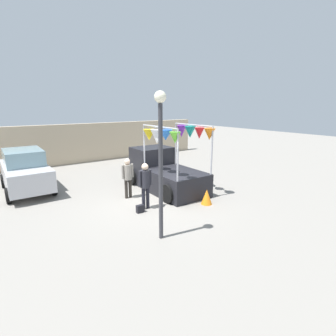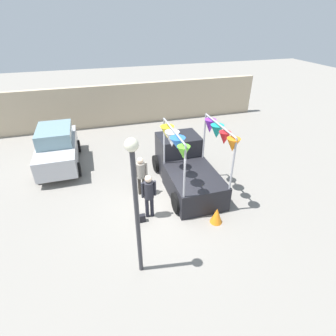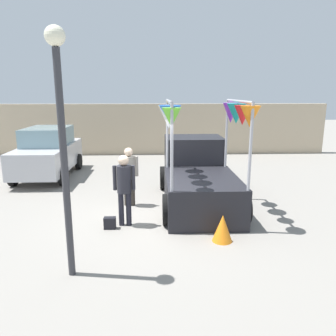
{
  "view_description": "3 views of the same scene",
  "coord_description": "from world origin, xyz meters",
  "px_view_note": "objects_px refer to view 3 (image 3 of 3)",
  "views": [
    {
      "loc": [
        -5.33,
        -8.47,
        3.81
      ],
      "look_at": [
        1.08,
        0.59,
        1.12
      ],
      "focal_mm": 28.0,
      "sensor_mm": 36.0,
      "label": 1
    },
    {
      "loc": [
        -2.13,
        -7.69,
        6.45
      ],
      "look_at": [
        0.34,
        0.67,
        1.24
      ],
      "focal_mm": 28.0,
      "sensor_mm": 36.0,
      "label": 2
    },
    {
      "loc": [
        0.04,
        -7.99,
        3.18
      ],
      "look_at": [
        0.39,
        0.12,
        1.29
      ],
      "focal_mm": 35.0,
      "sensor_mm": 36.0,
      "label": 3
    }
  ],
  "objects_px": {
    "person_customer": "(124,183)",
    "handbag": "(110,223)",
    "street_lamp": "(61,123)",
    "folded_kite_bundle_tangerine": "(223,228)",
    "person_vendor": "(129,171)",
    "parked_car": "(48,152)",
    "vendor_truck": "(197,172)"
  },
  "relations": [
    {
      "from": "street_lamp",
      "to": "folded_kite_bundle_tangerine",
      "type": "xyz_separation_m",
      "value": [
        2.96,
        1.2,
        -2.4
      ]
    },
    {
      "from": "person_vendor",
      "to": "street_lamp",
      "type": "relative_size",
      "value": 0.4
    },
    {
      "from": "vendor_truck",
      "to": "parked_car",
      "type": "height_order",
      "value": "vendor_truck"
    },
    {
      "from": "parked_car",
      "to": "vendor_truck",
      "type": "bearing_deg",
      "value": -31.16
    },
    {
      "from": "person_vendor",
      "to": "folded_kite_bundle_tangerine",
      "type": "xyz_separation_m",
      "value": [
        2.18,
        -2.43,
        -0.71
      ]
    },
    {
      "from": "vendor_truck",
      "to": "street_lamp",
      "type": "height_order",
      "value": "street_lamp"
    },
    {
      "from": "person_customer",
      "to": "street_lamp",
      "type": "bearing_deg",
      "value": -109.32
    },
    {
      "from": "person_customer",
      "to": "vendor_truck",
      "type": "bearing_deg",
      "value": 40.94
    },
    {
      "from": "person_customer",
      "to": "folded_kite_bundle_tangerine",
      "type": "relative_size",
      "value": 2.9
    },
    {
      "from": "handbag",
      "to": "street_lamp",
      "type": "relative_size",
      "value": 0.07
    },
    {
      "from": "person_customer",
      "to": "street_lamp",
      "type": "relative_size",
      "value": 0.42
    },
    {
      "from": "person_customer",
      "to": "handbag",
      "type": "height_order",
      "value": "person_customer"
    },
    {
      "from": "handbag",
      "to": "street_lamp",
      "type": "bearing_deg",
      "value": -101.85
    },
    {
      "from": "parked_car",
      "to": "person_customer",
      "type": "height_order",
      "value": "parked_car"
    },
    {
      "from": "parked_car",
      "to": "street_lamp",
      "type": "height_order",
      "value": "street_lamp"
    },
    {
      "from": "folded_kite_bundle_tangerine",
      "to": "handbag",
      "type": "bearing_deg",
      "value": 162.8
    },
    {
      "from": "folded_kite_bundle_tangerine",
      "to": "parked_car",
      "type": "bearing_deg",
      "value": 133.04
    },
    {
      "from": "vendor_truck",
      "to": "person_vendor",
      "type": "bearing_deg",
      "value": -172.24
    },
    {
      "from": "person_customer",
      "to": "person_vendor",
      "type": "xyz_separation_m",
      "value": [
        0.01,
        1.44,
        -0.05
      ]
    },
    {
      "from": "street_lamp",
      "to": "folded_kite_bundle_tangerine",
      "type": "relative_size",
      "value": 6.95
    },
    {
      "from": "parked_car",
      "to": "street_lamp",
      "type": "distance_m",
      "value": 7.74
    },
    {
      "from": "person_customer",
      "to": "folded_kite_bundle_tangerine",
      "type": "xyz_separation_m",
      "value": [
        2.19,
        -0.99,
        -0.76
      ]
    },
    {
      "from": "vendor_truck",
      "to": "folded_kite_bundle_tangerine",
      "type": "bearing_deg",
      "value": -85.41
    },
    {
      "from": "person_vendor",
      "to": "folded_kite_bundle_tangerine",
      "type": "relative_size",
      "value": 2.79
    },
    {
      "from": "folded_kite_bundle_tangerine",
      "to": "vendor_truck",
      "type": "bearing_deg",
      "value": 94.59
    },
    {
      "from": "street_lamp",
      "to": "folded_kite_bundle_tangerine",
      "type": "distance_m",
      "value": 3.99
    },
    {
      "from": "vendor_truck",
      "to": "parked_car",
      "type": "relative_size",
      "value": 1.02
    },
    {
      "from": "vendor_truck",
      "to": "person_customer",
      "type": "relative_size",
      "value": 2.34
    },
    {
      "from": "parked_car",
      "to": "folded_kite_bundle_tangerine",
      "type": "bearing_deg",
      "value": -46.96
    },
    {
      "from": "person_vendor",
      "to": "handbag",
      "type": "bearing_deg",
      "value": -102.28
    },
    {
      "from": "parked_car",
      "to": "handbag",
      "type": "height_order",
      "value": "parked_car"
    },
    {
      "from": "person_vendor",
      "to": "handbag",
      "type": "height_order",
      "value": "person_vendor"
    }
  ]
}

